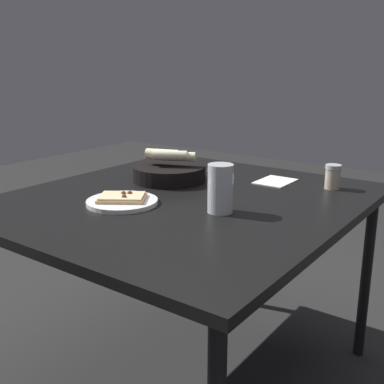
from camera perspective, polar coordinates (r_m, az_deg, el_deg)
The scene contains 7 objects.
ground at distance 1.93m, azimuth -0.78°, elevation -21.24°, with size 8.00×8.00×0.00m, color #272727.
dining_table at distance 1.63m, azimuth -0.87°, elevation -2.27°, with size 1.19×1.08×0.71m.
pizza_plate at distance 1.54m, azimuth -8.39°, elevation -1.04°, with size 0.23×0.23×0.04m.
bread_basket at distance 1.82m, azimuth -2.77°, elevation 2.49°, with size 0.28×0.28×0.12m.
beer_glass at distance 1.43m, azimuth 3.43°, elevation 0.16°, with size 0.08×0.08×0.15m.
pepper_shaker at distance 1.77m, azimuth 16.55°, elevation 1.61°, with size 0.06×0.06×0.09m.
napkin at distance 1.84m, azimuth 9.98°, elevation 1.26°, with size 0.16×0.12×0.00m.
Camera 1 is at (1.24, 0.93, 1.15)m, focal length 44.37 mm.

